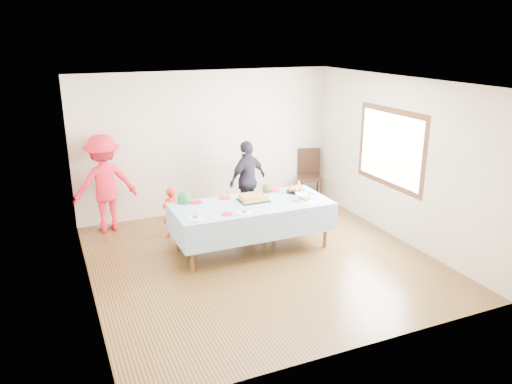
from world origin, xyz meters
The scene contains 22 objects.
ground centered at (0.00, 0.00, 0.00)m, with size 5.00×5.00×0.00m, color #432913.
room_walls centered at (0.05, 0.00, 1.77)m, with size 5.04×5.04×2.72m.
party_table centered at (0.04, 0.43, 0.72)m, with size 2.50×1.10×0.78m.
birthday_cake centered at (0.11, 0.54, 0.82)m, with size 0.47×0.36×0.08m.
rolls_tray centered at (0.95, 0.67, 0.82)m, with size 0.33×0.33×0.10m.
punch_bowl centered at (0.94, 0.33, 0.82)m, with size 0.29×0.29×0.07m, color silver.
party_hat centered at (1.09, 0.83, 0.86)m, with size 0.10×0.10×0.16m, color white.
fork_pile centered at (0.74, 0.25, 0.81)m, with size 0.24×0.18×0.07m, color white, non-canonical shape.
plate_red_far_a centered at (-0.76, 0.82, 0.79)m, with size 0.20×0.20×0.01m, color red.
plate_red_far_b centered at (-0.27, 0.85, 0.79)m, with size 0.19×0.19×0.01m, color red.
plate_red_far_c centered at (0.16, 0.80, 0.79)m, with size 0.19×0.19×0.01m, color red.
plate_red_far_d centered at (0.65, 0.89, 0.79)m, with size 0.20×0.20×0.01m, color red.
plate_red_near centered at (-0.49, 0.12, 0.79)m, with size 0.17×0.17×0.01m, color red.
plate_white_left centered at (-0.98, 0.13, 0.79)m, with size 0.23×0.23×0.01m, color white.
plate_white_mid centered at (-0.25, 0.05, 0.79)m, with size 0.23×0.23×0.01m, color white.
plate_white_right centered at (0.84, 0.12, 0.79)m, with size 0.23×0.23×0.01m, color white.
dining_chair centered at (2.13, 2.28, 0.59)m, with size 0.59×0.59×1.07m.
toddler_left centered at (-1.02, 1.46, 0.44)m, with size 0.32×0.21×0.88m, color red.
toddler_mid centered at (-0.93, 0.90, 0.48)m, with size 0.47×0.30×0.96m, color #277536.
toddler_right centered at (0.50, 0.90, 0.46)m, with size 0.44×0.35×0.91m, color tan.
adult_left centered at (-1.98, 2.20, 0.86)m, with size 1.11×0.64×1.72m, color red.
adult_right centered at (0.53, 1.79, 0.74)m, with size 0.87×0.36×1.48m, color #282534.
Camera 1 is at (-2.86, -6.42, 3.36)m, focal length 35.00 mm.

